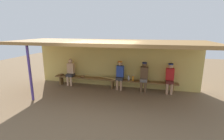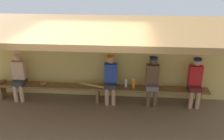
{
  "view_description": "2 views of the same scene",
  "coord_description": "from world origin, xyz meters",
  "px_view_note": "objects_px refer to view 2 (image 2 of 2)",
  "views": [
    {
      "loc": [
        1.8,
        -5.8,
        2.74
      ],
      "look_at": [
        0.06,
        1.21,
        0.99
      ],
      "focal_mm": 26.37,
      "sensor_mm": 36.0,
      "label": 1
    },
    {
      "loc": [
        0.88,
        -4.64,
        3.52
      ],
      "look_at": [
        0.41,
        1.44,
        1.01
      ],
      "focal_mm": 40.48,
      "sensor_mm": 36.0,
      "label": 2
    }
  ],
  "objects_px": {
    "water_bottle_clear": "(126,83)",
    "baseball_glove_worn": "(43,83)",
    "player_in_red": "(152,79)",
    "bench": "(98,89)",
    "player_in_blue": "(19,75)",
    "player_rightmost": "(195,80)",
    "player_with_sunglasses": "(111,77)",
    "baseball_bat": "(91,85)",
    "water_bottle_blue": "(134,84)",
    "baseball_glove_tan": "(2,82)"
  },
  "relations": [
    {
      "from": "water_bottle_clear",
      "to": "baseball_glove_worn",
      "type": "xyz_separation_m",
      "value": [
        -2.3,
        -0.05,
        -0.06
      ]
    },
    {
      "from": "player_in_red",
      "to": "bench",
      "type": "bearing_deg",
      "value": -179.86
    },
    {
      "from": "player_in_blue",
      "to": "player_rightmost",
      "type": "height_order",
      "value": "player_rightmost"
    },
    {
      "from": "player_in_red",
      "to": "player_with_sunglasses",
      "type": "distance_m",
      "value": 1.12
    },
    {
      "from": "baseball_glove_worn",
      "to": "baseball_bat",
      "type": "relative_size",
      "value": 0.32
    },
    {
      "from": "bench",
      "to": "player_with_sunglasses",
      "type": "relative_size",
      "value": 4.46
    },
    {
      "from": "bench",
      "to": "baseball_bat",
      "type": "relative_size",
      "value": 7.93
    },
    {
      "from": "player_in_red",
      "to": "water_bottle_blue",
      "type": "bearing_deg",
      "value": -179.51
    },
    {
      "from": "water_bottle_clear",
      "to": "water_bottle_blue",
      "type": "relative_size",
      "value": 0.82
    },
    {
      "from": "player_rightmost",
      "to": "player_in_red",
      "type": "bearing_deg",
      "value": 180.0
    },
    {
      "from": "player_with_sunglasses",
      "to": "water_bottle_blue",
      "type": "bearing_deg",
      "value": -0.39
    },
    {
      "from": "player_rightmost",
      "to": "baseball_glove_tan",
      "type": "distance_m",
      "value": 5.32
    },
    {
      "from": "bench",
      "to": "baseball_glove_tan",
      "type": "height_order",
      "value": "baseball_glove_tan"
    },
    {
      "from": "player_rightmost",
      "to": "baseball_bat",
      "type": "relative_size",
      "value": 1.78
    },
    {
      "from": "water_bottle_clear",
      "to": "player_in_red",
      "type": "bearing_deg",
      "value": -3.07
    },
    {
      "from": "player_rightmost",
      "to": "baseball_glove_worn",
      "type": "relative_size",
      "value": 5.6
    },
    {
      "from": "bench",
      "to": "water_bottle_blue",
      "type": "relative_size",
      "value": 23.18
    },
    {
      "from": "bench",
      "to": "player_in_blue",
      "type": "distance_m",
      "value": 2.22
    },
    {
      "from": "baseball_glove_worn",
      "to": "baseball_glove_tan",
      "type": "xyz_separation_m",
      "value": [
        -1.2,
        0.02,
        0.0
      ]
    },
    {
      "from": "player_rightmost",
      "to": "baseball_glove_tan",
      "type": "xyz_separation_m",
      "value": [
        -5.32,
        0.01,
        -0.24
      ]
    },
    {
      "from": "baseball_glove_worn",
      "to": "player_in_red",
      "type": "bearing_deg",
      "value": 65.22
    },
    {
      "from": "water_bottle_clear",
      "to": "baseball_glove_tan",
      "type": "relative_size",
      "value": 0.89
    },
    {
      "from": "bench",
      "to": "water_bottle_clear",
      "type": "xyz_separation_m",
      "value": [
        0.78,
        0.04,
        0.17
      ]
    },
    {
      "from": "baseball_glove_worn",
      "to": "player_with_sunglasses",
      "type": "bearing_deg",
      "value": 65.34
    },
    {
      "from": "baseball_bat",
      "to": "water_bottle_blue",
      "type": "bearing_deg",
      "value": 18.11
    },
    {
      "from": "bench",
      "to": "player_in_blue",
      "type": "height_order",
      "value": "player_in_blue"
    },
    {
      "from": "bench",
      "to": "water_bottle_blue",
      "type": "distance_m",
      "value": 1.01
    },
    {
      "from": "player_with_sunglasses",
      "to": "baseball_glove_worn",
      "type": "bearing_deg",
      "value": -179.66
    },
    {
      "from": "player_in_blue",
      "to": "player_rightmost",
      "type": "bearing_deg",
      "value": 0.01
    },
    {
      "from": "water_bottle_clear",
      "to": "player_with_sunglasses",
      "type": "bearing_deg",
      "value": -174.83
    },
    {
      "from": "player_rightmost",
      "to": "bench",
      "type": "bearing_deg",
      "value": -179.92
    },
    {
      "from": "bench",
      "to": "baseball_glove_worn",
      "type": "xyz_separation_m",
      "value": [
        -1.52,
        -0.01,
        0.12
      ]
    },
    {
      "from": "bench",
      "to": "water_bottle_clear",
      "type": "height_order",
      "value": "water_bottle_clear"
    },
    {
      "from": "baseball_glove_tan",
      "to": "player_in_red",
      "type": "bearing_deg",
      "value": 132.31
    },
    {
      "from": "player_with_sunglasses",
      "to": "player_rightmost",
      "type": "bearing_deg",
      "value": 0.0
    },
    {
      "from": "baseball_glove_tan",
      "to": "player_rightmost",
      "type": "bearing_deg",
      "value": 132.34
    },
    {
      "from": "player_in_blue",
      "to": "player_rightmost",
      "type": "relative_size",
      "value": 0.99
    },
    {
      "from": "water_bottle_blue",
      "to": "baseball_glove_worn",
      "type": "height_order",
      "value": "water_bottle_blue"
    },
    {
      "from": "player_in_blue",
      "to": "player_in_red",
      "type": "bearing_deg",
      "value": 0.01
    },
    {
      "from": "water_bottle_blue",
      "to": "baseball_glove_tan",
      "type": "distance_m",
      "value": 3.71
    },
    {
      "from": "baseball_glove_worn",
      "to": "baseball_bat",
      "type": "xyz_separation_m",
      "value": [
        1.35,
        0.01,
        -0.01
      ]
    },
    {
      "from": "player_in_red",
      "to": "baseball_bat",
      "type": "bearing_deg",
      "value": -179.88
    },
    {
      "from": "bench",
      "to": "baseball_glove_tan",
      "type": "distance_m",
      "value": 2.72
    },
    {
      "from": "player_in_blue",
      "to": "baseball_glove_tan",
      "type": "xyz_separation_m",
      "value": [
        -0.52,
        0.01,
        -0.22
      ]
    },
    {
      "from": "bench",
      "to": "player_in_red",
      "type": "relative_size",
      "value": 4.46
    },
    {
      "from": "water_bottle_blue",
      "to": "player_rightmost",
      "type": "bearing_deg",
      "value": 0.15
    },
    {
      "from": "baseball_glove_tan",
      "to": "water_bottle_clear",
      "type": "bearing_deg",
      "value": 132.9
    },
    {
      "from": "player_with_sunglasses",
      "to": "player_in_blue",
      "type": "height_order",
      "value": "player_with_sunglasses"
    },
    {
      "from": "player_in_blue",
      "to": "player_rightmost",
      "type": "xyz_separation_m",
      "value": [
        4.79,
        0.0,
        0.02
      ]
    },
    {
      "from": "player_with_sunglasses",
      "to": "player_in_blue",
      "type": "relative_size",
      "value": 1.01
    }
  ]
}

